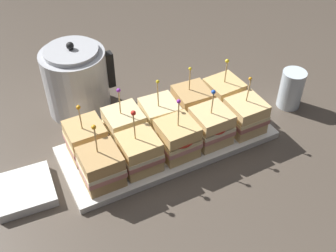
{
  "coord_description": "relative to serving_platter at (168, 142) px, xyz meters",
  "views": [
    {
      "loc": [
        -0.36,
        -0.7,
        0.76
      ],
      "look_at": [
        0.0,
        0.0,
        0.07
      ],
      "focal_mm": 45.0,
      "sensor_mm": 36.0,
      "label": 1
    }
  ],
  "objects": [
    {
      "name": "sandwich_back_far_left",
      "position": [
        -0.2,
        0.05,
        0.05
      ],
      "size": [
        0.09,
        0.09,
        0.16
      ],
      "color": "tan",
      "rests_on": "serving_platter"
    },
    {
      "name": "sandwich_front_far_right",
      "position": [
        0.2,
        -0.05,
        0.05
      ],
      "size": [
        0.09,
        0.09,
        0.16
      ],
      "color": "#DBB77A",
      "rests_on": "serving_platter"
    },
    {
      "name": "sandwich_back_far_right",
      "position": [
        0.2,
        0.05,
        0.05
      ],
      "size": [
        0.1,
        0.1,
        0.16
      ],
      "color": "tan",
      "rests_on": "serving_platter"
    },
    {
      "name": "drinking_glass",
      "position": [
        0.39,
        -0.01,
        0.05
      ],
      "size": [
        0.07,
        0.07,
        0.11
      ],
      "color": "silver",
      "rests_on": "ground_plane"
    },
    {
      "name": "sandwich_front_right",
      "position": [
        0.1,
        -0.05,
        0.05
      ],
      "size": [
        0.09,
        0.09,
        0.16
      ],
      "color": "#DBB77A",
      "rests_on": "serving_platter"
    },
    {
      "name": "sandwich_front_center",
      "position": [
        -0.0,
        -0.05,
        0.05
      ],
      "size": [
        0.09,
        0.09,
        0.17
      ],
      "color": "tan",
      "rests_on": "serving_platter"
    },
    {
      "name": "napkin_stack",
      "position": [
        -0.37,
        0.01,
        0.0
      ],
      "size": [
        0.14,
        0.14,
        0.02
      ],
      "color": "white",
      "rests_on": "ground_plane"
    },
    {
      "name": "sandwich_front_left",
      "position": [
        -0.1,
        -0.05,
        0.05
      ],
      "size": [
        0.09,
        0.09,
        0.17
      ],
      "color": "tan",
      "rests_on": "serving_platter"
    },
    {
      "name": "sandwich_back_right",
      "position": [
        0.1,
        0.05,
        0.05
      ],
      "size": [
        0.1,
        0.1,
        0.16
      ],
      "color": "tan",
      "rests_on": "serving_platter"
    },
    {
      "name": "sandwich_front_far_left",
      "position": [
        -0.2,
        -0.05,
        0.05
      ],
      "size": [
        0.09,
        0.09,
        0.17
      ],
      "color": "tan",
      "rests_on": "serving_platter"
    },
    {
      "name": "sandwich_back_left",
      "position": [
        -0.1,
        0.05,
        0.05
      ],
      "size": [
        0.09,
        0.09,
        0.17
      ],
      "color": "beige",
      "rests_on": "serving_platter"
    },
    {
      "name": "sandwich_back_center",
      "position": [
        -0.0,
        0.05,
        0.05
      ],
      "size": [
        0.1,
        0.1,
        0.16
      ],
      "color": "beige",
      "rests_on": "serving_platter"
    },
    {
      "name": "serving_platter",
      "position": [
        0.0,
        0.0,
        0.0
      ],
      "size": [
        0.55,
        0.22,
        0.02
      ],
      "color": "white",
      "rests_on": "ground_plane"
    },
    {
      "name": "ground_plane",
      "position": [
        0.0,
        0.0,
        -0.01
      ],
      "size": [
        6.0,
        6.0,
        0.0
      ],
      "primitive_type": "plane",
      "color": "#4C4238"
    },
    {
      "name": "kettle_steel",
      "position": [
        -0.15,
        0.25,
        0.09
      ],
      "size": [
        0.2,
        0.17,
        0.21
      ],
      "color": "#B7BABF",
      "rests_on": "ground_plane"
    }
  ]
}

